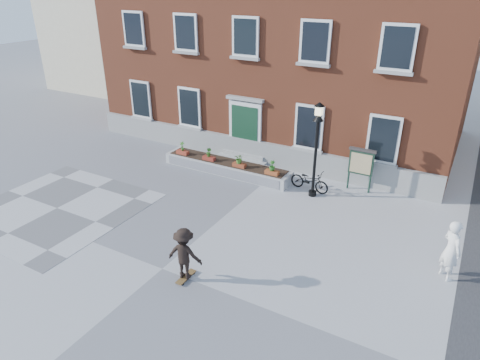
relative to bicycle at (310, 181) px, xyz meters
The scene contains 10 objects.
ground 7.58m from the bicycle, 105.14° to the right, with size 100.00×100.00×0.00m, color #A2A2A5.
checker_patch 10.18m from the bicycle, 141.68° to the right, with size 6.00×6.00×0.01m, color slate.
distant_building 24.43m from the bicycle, 147.57° to the left, with size 10.00×12.00×13.00m, color beige.
bicycle is the anchor object (origin of this frame).
bystander 6.63m from the bicycle, 31.14° to the right, with size 0.70×0.46×1.91m, color white.
brick_building 9.72m from the bicycle, 120.80° to the left, with size 18.40×10.85×12.60m.
planter_assembly 3.97m from the bicycle, behind, with size 6.20×1.12×1.15m.
lamp_post 2.14m from the bicycle, 52.22° to the right, with size 0.40×0.40×3.93m.
notice_board 2.21m from the bicycle, 29.16° to the left, with size 1.10×0.16×1.87m.
skateboarder 7.41m from the bicycle, 98.26° to the right, with size 1.15×0.78×1.71m.
Camera 1 is at (7.37, -8.16, 8.15)m, focal length 32.00 mm.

